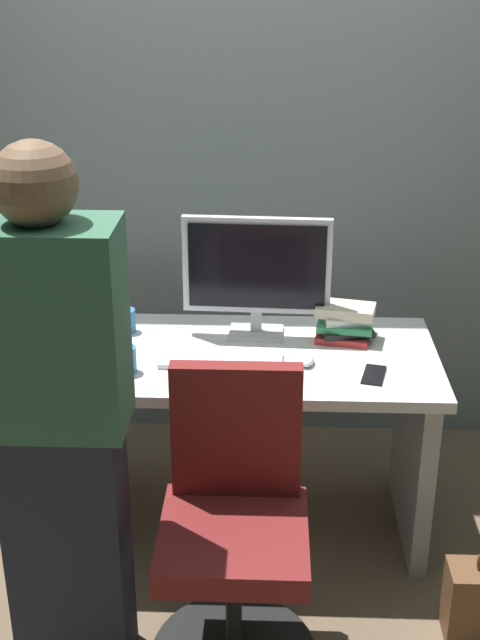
{
  "coord_description": "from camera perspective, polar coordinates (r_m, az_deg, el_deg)",
  "views": [
    {
      "loc": [
        0.11,
        -2.73,
        2.05
      ],
      "look_at": [
        0.0,
        -0.05,
        0.89
      ],
      "focal_mm": 47.59,
      "sensor_mm": 36.0,
      "label": 1
    }
  ],
  "objects": [
    {
      "name": "cup_near_keyboard",
      "position": [
        2.91,
        -7.7,
        -2.66
      ],
      "size": [
        0.07,
        0.07,
        0.09
      ],
      "primitive_type": "cylinder",
      "color": "#3372B2",
      "rests_on": "desk"
    },
    {
      "name": "mouse",
      "position": [
        2.96,
        4.43,
        -2.65
      ],
      "size": [
        0.06,
        0.1,
        0.03
      ],
      "primitive_type": "ellipsoid",
      "color": "white",
      "rests_on": "desk"
    },
    {
      "name": "person_at_desk",
      "position": [
        2.43,
        -12.15,
        -7.03
      ],
      "size": [
        0.4,
        0.24,
        1.64
      ],
      "color": "#262838",
      "rests_on": "ground"
    },
    {
      "name": "book_stack",
      "position": [
        3.14,
        7.1,
        -0.15
      ],
      "size": [
        0.23,
        0.19,
        0.13
      ],
      "color": "red",
      "rests_on": "desk"
    },
    {
      "name": "cell_phone",
      "position": [
        2.91,
        8.99,
        -3.66
      ],
      "size": [
        0.1,
        0.16,
        0.01
      ],
      "primitive_type": "cube",
      "rotation": [
        0.0,
        0.0,
        -0.24
      ],
      "color": "black",
      "rests_on": "desk"
    },
    {
      "name": "desk",
      "position": [
        3.14,
        0.04,
        -5.99
      ],
      "size": [
        1.41,
        0.69,
        0.74
      ],
      "color": "white",
      "rests_on": "ground"
    },
    {
      "name": "keyboard",
      "position": [
        2.96,
        -1.3,
        -2.7
      ],
      "size": [
        0.43,
        0.13,
        0.02
      ],
      "primitive_type": "cube",
      "rotation": [
        0.0,
        0.0,
        0.0
      ],
      "color": "white",
      "rests_on": "desk"
    },
    {
      "name": "ground_plane",
      "position": [
        3.42,
        0.03,
        -13.42
      ],
      "size": [
        9.0,
        9.0,
        0.0
      ],
      "primitive_type": "plane",
      "color": "brown"
    },
    {
      "name": "cup_by_monitor",
      "position": [
        3.22,
        -7.63,
        -0.03
      ],
      "size": [
        0.07,
        0.07,
        0.09
      ],
      "primitive_type": "cylinder",
      "color": "#3372B2",
      "rests_on": "desk"
    },
    {
      "name": "wall_back",
      "position": [
        3.57,
        0.55,
        14.56
      ],
      "size": [
        6.4,
        0.1,
        3.0
      ],
      "primitive_type": "cube",
      "color": "gray",
      "rests_on": "ground"
    },
    {
      "name": "office_chair",
      "position": [
        2.65,
        -0.38,
        -14.33
      ],
      "size": [
        0.52,
        0.52,
        0.94
      ],
      "color": "black",
      "rests_on": "ground"
    },
    {
      "name": "monitor",
      "position": [
        3.08,
        1.13,
        3.35
      ],
      "size": [
        0.54,
        0.15,
        0.46
      ],
      "color": "silver",
      "rests_on": "desk"
    }
  ]
}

